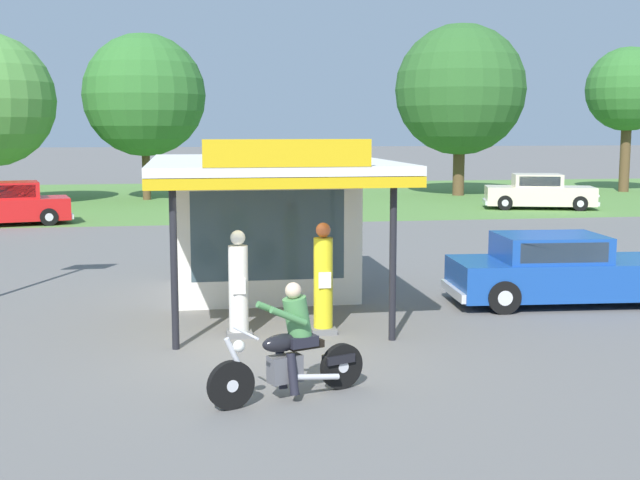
# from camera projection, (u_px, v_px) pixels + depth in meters

# --- Properties ---
(ground_plane) EXTENTS (300.00, 300.00, 0.00)m
(ground_plane) POSITION_uv_depth(u_px,v_px,m) (255.00, 348.00, 13.68)
(ground_plane) COLOR slate
(grass_verge_strip) EXTENTS (120.00, 24.00, 0.01)m
(grass_verge_strip) POSITION_uv_depth(u_px,v_px,m) (207.00, 198.00, 43.02)
(grass_verge_strip) COLOR #56843D
(grass_verge_strip) RESTS_ON ground
(service_station_kiosk) EXTENTS (4.55, 6.84, 3.43)m
(service_station_kiosk) POSITION_uv_depth(u_px,v_px,m) (262.00, 216.00, 17.78)
(service_station_kiosk) COLOR silver
(service_station_kiosk) RESTS_ON ground
(gas_pump_nearside) EXTENTS (0.44, 0.44, 1.87)m
(gas_pump_nearside) POSITION_uv_depth(u_px,v_px,m) (238.00, 288.00, 14.38)
(gas_pump_nearside) COLOR slate
(gas_pump_nearside) RESTS_ON ground
(gas_pump_offside) EXTENTS (0.44, 0.44, 1.97)m
(gas_pump_offside) POSITION_uv_depth(u_px,v_px,m) (323.00, 283.00, 14.61)
(gas_pump_offside) COLOR slate
(gas_pump_offside) RESTS_ON ground
(motorcycle_with_rider) EXTENTS (2.20, 1.03, 1.58)m
(motorcycle_with_rider) POSITION_uv_depth(u_px,v_px,m) (291.00, 351.00, 11.08)
(motorcycle_with_rider) COLOR black
(motorcycle_with_rider) RESTS_ON ground
(featured_classic_sedan) EXTENTS (4.99, 2.17, 1.44)m
(featured_classic_sedan) POSITION_uv_depth(u_px,v_px,m) (563.00, 271.00, 17.12)
(featured_classic_sedan) COLOR #19479E
(featured_classic_sedan) RESTS_ON ground
(parked_car_back_row_far_right) EXTENTS (5.48, 3.00, 1.61)m
(parked_car_back_row_far_right) POSITION_uv_depth(u_px,v_px,m) (1.00, 206.00, 30.98)
(parked_car_back_row_far_right) COLOR red
(parked_car_back_row_far_right) RESTS_ON ground
(parked_car_back_row_right) EXTENTS (5.23, 3.07, 1.56)m
(parked_car_back_row_right) POSITION_uv_depth(u_px,v_px,m) (539.00, 193.00, 37.28)
(parked_car_back_row_right) COLOR beige
(parked_car_back_row_right) RESTS_ON ground
(parked_car_second_row_spare) EXTENTS (5.01, 2.29, 1.41)m
(parked_car_second_row_spare) POSITION_uv_depth(u_px,v_px,m) (275.00, 199.00, 34.75)
(parked_car_second_row_spare) COLOR #E55993
(parked_car_second_row_spare) RESTS_ON ground
(tree_oak_far_right) EXTENTS (6.10, 6.10, 8.29)m
(tree_oak_far_right) POSITION_uv_depth(u_px,v_px,m) (143.00, 97.00, 41.29)
(tree_oak_far_right) COLOR brown
(tree_oak_far_right) RESTS_ON ground
(tree_oak_distant_spare) EXTENTS (4.71, 4.71, 8.14)m
(tree_oak_distant_spare) POSITION_uv_depth(u_px,v_px,m) (631.00, 92.00, 46.70)
(tree_oak_distant_spare) COLOR brown
(tree_oak_distant_spare) RESTS_ON ground
(tree_oak_right) EXTENTS (6.93, 6.93, 9.10)m
(tree_oak_right) POSITION_uv_depth(u_px,v_px,m) (462.00, 93.00, 44.15)
(tree_oak_right) COLOR brown
(tree_oak_right) RESTS_ON ground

